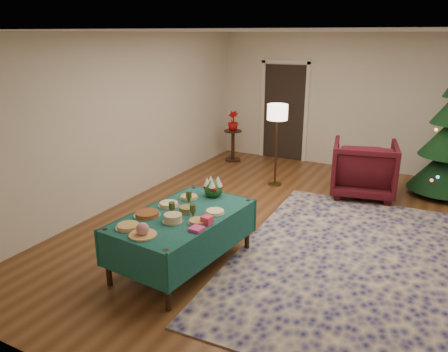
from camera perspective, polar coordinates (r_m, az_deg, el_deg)
The scene contains 23 objects.
room_shell at distance 5.87m, azimuth 10.82°, elevation 4.81°, with size 7.00×7.00×7.00m.
doorway at distance 9.66m, azimuth 7.86°, elevation 8.61°, with size 1.08×0.04×2.16m.
rug at distance 5.69m, azimuth 18.73°, elevation -10.85°, with size 3.20×4.20×0.02m, color #14154D.
buffet_table at distance 5.16m, azimuth -5.46°, elevation -6.30°, with size 1.18×1.83×0.68m.
platter_0 at distance 4.83m, azimuth -12.40°, elevation -6.44°, with size 0.28×0.28×0.04m.
platter_1 at distance 4.61m, azimuth -10.58°, elevation -7.04°, with size 0.30×0.30×0.15m.
platter_2 at distance 5.09m, azimuth -10.01°, elevation -4.94°, with size 0.31×0.31×0.05m.
platter_3 at distance 4.89m, azimuth -6.69°, elevation -5.52°, with size 0.23×0.23×0.09m.
platter_4 at distance 4.85m, azimuth -3.43°, elevation -5.94°, with size 0.24×0.24×0.04m.
platter_5 at distance 5.34m, azimuth -7.22°, elevation -3.70°, with size 0.26×0.26×0.05m.
platter_6 at distance 5.15m, azimuth -4.83°, elevation -4.36°, with size 0.22×0.22×0.07m.
platter_7 at distance 5.09m, azimuth -1.19°, elevation -4.71°, with size 0.24×0.24×0.04m.
platter_8 at distance 5.55m, azimuth -4.60°, elevation -2.77°, with size 0.25×0.25×0.04m.
goblet_0 at distance 5.38m, azimuth -4.61°, elevation -2.73°, with size 0.07×0.07×0.16m.
goblet_1 at distance 4.97m, azimuth -4.07°, elevation -4.50°, with size 0.07×0.07×0.16m.
goblet_2 at distance 5.05m, azimuth -6.81°, elevation -4.23°, with size 0.07×0.07×0.16m.
napkin_stack at distance 4.67m, azimuth -3.59°, elevation -6.93°, with size 0.14×0.14×0.04m, color #D03988.
gift_box at distance 4.81m, azimuth -2.23°, elevation -5.77°, with size 0.11×0.11×0.09m, color #E23E5B.
centerpiece at distance 5.58m, azimuth -1.39°, elevation -1.49°, with size 0.24×0.25×0.28m.
armchair at distance 7.78m, azimuth 17.79°, elevation 1.26°, with size 1.02×0.96×1.05m, color #440E16.
floor_lamp at distance 7.79m, azimuth 6.98°, elevation 7.64°, with size 0.36×0.36×1.49m.
side_table at distance 9.54m, azimuth 1.17°, elevation 3.94°, with size 0.38×0.38×0.67m.
potted_plant at distance 9.44m, azimuth 1.19°, elevation 6.66°, with size 0.23×0.41×0.23m, color #A00B0C.
Camera 1 is at (1.65, -5.48, 2.68)m, focal length 35.00 mm.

